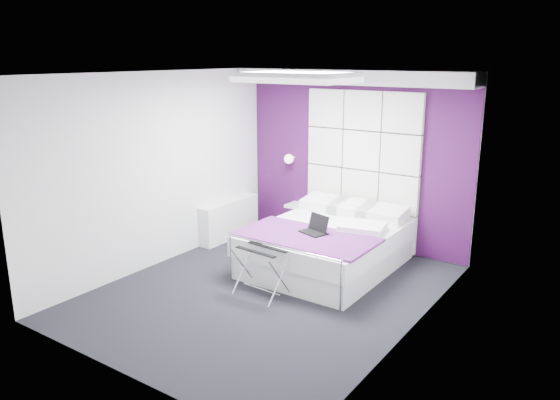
% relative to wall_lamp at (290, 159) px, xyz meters
% --- Properties ---
extents(floor, '(4.40, 4.40, 0.00)m').
position_rel_wall_lamp_xyz_m(floor, '(1.05, -2.06, -1.22)').
color(floor, black).
rests_on(floor, ground).
extents(ceiling, '(4.40, 4.40, 0.00)m').
position_rel_wall_lamp_xyz_m(ceiling, '(1.05, -2.06, 1.38)').
color(ceiling, white).
rests_on(ceiling, wall_back).
extents(wall_back, '(3.60, 0.00, 3.60)m').
position_rel_wall_lamp_xyz_m(wall_back, '(1.05, 0.14, 0.08)').
color(wall_back, silver).
rests_on(wall_back, floor).
extents(wall_left, '(0.00, 4.40, 4.40)m').
position_rel_wall_lamp_xyz_m(wall_left, '(-0.75, -2.06, 0.08)').
color(wall_left, silver).
rests_on(wall_left, floor).
extents(wall_right, '(0.00, 4.40, 4.40)m').
position_rel_wall_lamp_xyz_m(wall_right, '(2.85, -2.06, 0.08)').
color(wall_right, silver).
rests_on(wall_right, floor).
extents(accent_wall, '(3.58, 0.02, 2.58)m').
position_rel_wall_lamp_xyz_m(accent_wall, '(1.05, 0.13, 0.08)').
color(accent_wall, '#3A0E3D').
rests_on(accent_wall, wall_back).
extents(soffit, '(3.58, 0.50, 0.20)m').
position_rel_wall_lamp_xyz_m(soffit, '(1.05, -0.11, 1.28)').
color(soffit, silver).
rests_on(soffit, wall_back).
extents(headboard, '(1.80, 0.08, 2.30)m').
position_rel_wall_lamp_xyz_m(headboard, '(1.20, 0.08, -0.05)').
color(headboard, white).
rests_on(headboard, wall_back).
extents(skylight, '(1.36, 0.86, 0.12)m').
position_rel_wall_lamp_xyz_m(skylight, '(1.05, -1.46, 1.33)').
color(skylight, white).
rests_on(skylight, ceiling).
extents(wall_lamp, '(0.15, 0.15, 0.15)m').
position_rel_wall_lamp_xyz_m(wall_lamp, '(0.00, 0.00, 0.00)').
color(wall_lamp, white).
rests_on(wall_lamp, wall_back).
extents(radiator, '(0.22, 1.20, 0.60)m').
position_rel_wall_lamp_xyz_m(radiator, '(-0.64, -0.76, -0.92)').
color(radiator, silver).
rests_on(radiator, floor).
extents(bed, '(1.75, 2.11, 0.74)m').
position_rel_wall_lamp_xyz_m(bed, '(1.25, -0.97, -0.91)').
color(bed, silver).
rests_on(bed, floor).
extents(nightstand, '(0.40, 0.31, 0.04)m').
position_rel_wall_lamp_xyz_m(nightstand, '(0.21, -0.04, -0.73)').
color(nightstand, silver).
rests_on(nightstand, wall_back).
extents(luggage_rack, '(0.59, 0.43, 0.58)m').
position_rel_wall_lamp_xyz_m(luggage_rack, '(1.04, -2.18, -0.93)').
color(luggage_rack, silver).
rests_on(luggage_rack, floor).
extents(laptop, '(0.33, 0.24, 0.24)m').
position_rel_wall_lamp_xyz_m(laptop, '(1.27, -1.33, -0.57)').
color(laptop, black).
rests_on(laptop, bed).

